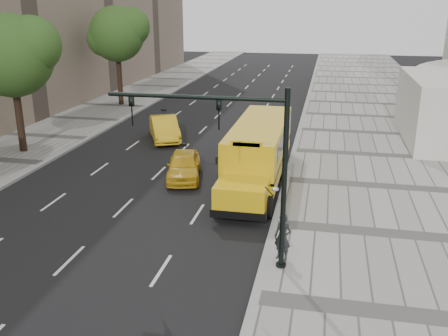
% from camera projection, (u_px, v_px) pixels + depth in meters
% --- Properties ---
extents(ground, '(140.00, 140.00, 0.00)m').
position_uv_depth(ground, '(176.00, 174.00, 27.25)').
color(ground, black).
rests_on(ground, ground).
extents(sidewalk_museum, '(12.00, 140.00, 0.15)m').
position_uv_depth(sidewalk_museum, '(407.00, 189.00, 24.90)').
color(sidewalk_museum, gray).
rests_on(sidewalk_museum, ground).
extents(curb_museum, '(0.30, 140.00, 0.15)m').
position_uv_depth(curb_museum, '(286.00, 181.00, 26.06)').
color(curb_museum, gray).
rests_on(curb_museum, ground).
extents(curb_far, '(0.30, 140.00, 0.15)m').
position_uv_depth(curb_far, '(43.00, 164.00, 28.77)').
color(curb_far, gray).
rests_on(curb_far, ground).
extents(tree_b, '(5.49, 4.88, 8.40)m').
position_uv_depth(tree_b, '(13.00, 55.00, 29.19)').
color(tree_b, black).
rests_on(tree_b, ground).
extents(tree_c, '(5.39, 4.79, 8.73)m').
position_uv_depth(tree_c, '(118.00, 33.00, 43.38)').
color(tree_c, black).
rests_on(tree_c, ground).
extents(school_bus, '(2.96, 11.56, 3.19)m').
position_uv_depth(school_bus, '(259.00, 147.00, 25.96)').
color(school_bus, gold).
rests_on(school_bus, ground).
extents(taxi_near, '(2.58, 4.48, 1.43)m').
position_uv_depth(taxi_near, '(184.00, 165.00, 26.42)').
color(taxi_near, gold).
rests_on(taxi_near, ground).
extents(taxi_far, '(3.54, 5.08, 1.59)m').
position_uv_depth(taxi_far, '(164.00, 128.00, 33.88)').
color(taxi_far, gold).
rests_on(taxi_far, ground).
extents(pedestrian, '(0.74, 0.62, 1.73)m').
position_uv_depth(pedestrian, '(283.00, 237.00, 17.68)').
color(pedestrian, '#222428').
rests_on(pedestrian, sidewalk_museum).
extents(traffic_signal, '(6.18, 0.36, 6.40)m').
position_uv_depth(traffic_signal, '(243.00, 156.00, 16.49)').
color(traffic_signal, black).
rests_on(traffic_signal, ground).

